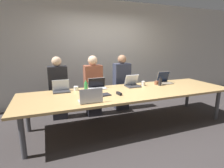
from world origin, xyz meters
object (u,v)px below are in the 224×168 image
(laptop_far_right, at_px, (164,80))
(person_far_center, at_px, (122,84))
(laptop_near_left, at_px, (91,98))
(stapler, at_px, (119,94))
(person_far_midleft, at_px, (93,87))
(laptop_far_center, at_px, (132,83))
(person_far_left, at_px, (58,89))
(bottle_far_midleft, at_px, (86,87))
(cup_far_right, at_px, (156,83))
(laptop_far_left, at_px, (61,88))
(cup_far_center, at_px, (143,83))
(cup_far_left, at_px, (76,88))
(laptop_far_midleft, at_px, (97,86))
(bottle_far_right, at_px, (160,82))

(laptop_far_right, bearing_deg, person_far_center, 148.26)
(laptop_near_left, bearing_deg, stapler, -158.31)
(person_far_midleft, height_order, laptop_far_center, person_far_midleft)
(laptop_far_center, xyz_separation_m, person_far_left, (-1.53, 0.54, -0.13))
(bottle_far_midleft, height_order, cup_far_right, bottle_far_midleft)
(laptop_far_left, height_order, person_far_left, person_far_left)
(person_far_left, bearing_deg, stapler, -46.79)
(laptop_far_center, height_order, laptop_far_right, laptop_far_right)
(cup_far_right, bearing_deg, person_far_center, 136.19)
(laptop_far_right, relative_size, stapler, 2.01)
(person_far_midleft, relative_size, cup_far_center, 13.55)
(cup_far_left, bearing_deg, bottle_far_midleft, -38.78)
(laptop_far_midleft, relative_size, bottle_far_right, 1.76)
(laptop_far_midleft, xyz_separation_m, cup_far_right, (1.39, -0.12, -0.03))
(person_far_left, height_order, bottle_far_right, person_far_left)
(person_far_center, distance_m, laptop_far_left, 1.57)
(bottle_far_midleft, relative_size, cup_far_center, 2.08)
(cup_far_center, bearing_deg, bottle_far_midleft, -179.00)
(stapler, bearing_deg, laptop_far_center, 37.32)
(person_far_left, bearing_deg, cup_far_left, -55.79)
(laptop_near_left, relative_size, bottle_far_right, 1.78)
(cup_far_center, distance_m, laptop_far_left, 1.77)
(bottle_far_midleft, height_order, laptop_far_center, laptop_far_center)
(laptop_far_left, relative_size, laptop_near_left, 0.89)
(bottle_far_midleft, xyz_separation_m, bottle_far_right, (1.67, -0.10, -0.00))
(cup_far_left, bearing_deg, laptop_far_center, -3.74)
(bottle_far_midleft, xyz_separation_m, laptop_near_left, (-0.08, -0.70, -0.02))
(laptop_far_midleft, bearing_deg, cup_far_right, -4.81)
(cup_far_right, bearing_deg, stapler, -157.28)
(laptop_near_left, relative_size, stapler, 2.38)
(person_far_center, bearing_deg, laptop_far_right, -31.74)
(person_far_midleft, xyz_separation_m, laptop_far_right, (1.63, -0.42, 0.13))
(laptop_far_midleft, distance_m, laptop_far_center, 0.78)
(laptop_far_center, xyz_separation_m, stapler, (-0.54, -0.52, -0.05))
(laptop_far_midleft, relative_size, laptop_far_right, 1.17)
(cup_far_center, bearing_deg, laptop_far_right, 4.95)
(person_far_midleft, xyz_separation_m, laptop_far_left, (-0.74, -0.34, 0.12))
(laptop_near_left, xyz_separation_m, laptop_far_right, (1.99, 0.77, 0.01))
(laptop_near_left, bearing_deg, person_far_left, -72.85)
(bottle_far_midleft, height_order, person_far_left, person_far_left)
(laptop_far_midleft, relative_size, stapler, 2.35)
(bottle_far_right, bearing_deg, cup_far_center, 161.48)
(laptop_far_left, height_order, laptop_far_right, laptop_far_right)
(person_far_midleft, bearing_deg, cup_far_right, -19.16)
(person_far_midleft, xyz_separation_m, laptop_near_left, (-0.36, -1.20, 0.12))
(laptop_far_right, bearing_deg, bottle_far_right, -144.05)
(laptop_far_midleft, xyz_separation_m, person_far_center, (0.77, 0.47, -0.12))
(laptop_far_midleft, bearing_deg, bottle_far_right, -9.54)
(laptop_far_left, bearing_deg, laptop_far_midleft, -1.74)
(cup_far_center, xyz_separation_m, person_far_left, (-1.79, 0.57, -0.11))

